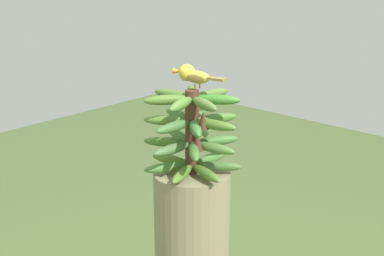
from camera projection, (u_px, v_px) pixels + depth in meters
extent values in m
cylinder|color=#4C2D1E|center=(192.00, 132.00, 1.82)|extent=(0.04, 0.04, 0.28)
ellipsoid|color=#517829|center=(182.00, 174.00, 1.78)|extent=(0.15, 0.08, 0.03)
ellipsoid|color=#4D772A|center=(206.00, 173.00, 1.78)|extent=(0.07, 0.15, 0.03)
ellipsoid|color=#446B31|center=(219.00, 166.00, 1.85)|extent=(0.11, 0.14, 0.03)
ellipsoid|color=#477833|center=(211.00, 158.00, 1.91)|extent=(0.15, 0.04, 0.03)
ellipsoid|color=#4B7F35|center=(190.00, 156.00, 1.94)|extent=(0.12, 0.13, 0.03)
ellipsoid|color=#517B23|center=(170.00, 160.00, 1.90)|extent=(0.05, 0.15, 0.03)
ellipsoid|color=#44792F|center=(166.00, 168.00, 1.83)|extent=(0.14, 0.10, 0.03)
ellipsoid|color=#496B38|center=(172.00, 149.00, 1.78)|extent=(0.15, 0.04, 0.03)
ellipsoid|color=#40732E|center=(194.00, 152.00, 1.75)|extent=(0.13, 0.13, 0.03)
ellipsoid|color=#4F7B37|center=(214.00, 148.00, 1.79)|extent=(0.05, 0.15, 0.03)
ellipsoid|color=#417330|center=(217.00, 141.00, 1.86)|extent=(0.14, 0.10, 0.03)
ellipsoid|color=#4B7830|center=(201.00, 135.00, 1.91)|extent=(0.15, 0.08, 0.03)
ellipsoid|color=#43762D|center=(179.00, 136.00, 1.90)|extent=(0.08, 0.15, 0.03)
ellipsoid|color=#446E24|center=(166.00, 142.00, 1.85)|extent=(0.11, 0.14, 0.03)
ellipsoid|color=#4F782A|center=(166.00, 120.00, 1.82)|extent=(0.11, 0.14, 0.03)
ellipsoid|color=#426B35|center=(174.00, 126.00, 1.76)|extent=(0.15, 0.04, 0.03)
ellipsoid|color=#3E7836|center=(196.00, 129.00, 1.73)|extent=(0.12, 0.13, 0.03)
ellipsoid|color=#517B2E|center=(215.00, 125.00, 1.77)|extent=(0.06, 0.15, 0.03)
ellipsoid|color=#45732C|center=(216.00, 118.00, 1.84)|extent=(0.15, 0.10, 0.03)
ellipsoid|color=#487136|center=(200.00, 114.00, 1.89)|extent=(0.15, 0.09, 0.03)
ellipsoid|color=#3F7725|center=(178.00, 115.00, 1.88)|extent=(0.07, 0.15, 0.03)
ellipsoid|color=#4B732D|center=(172.00, 95.00, 1.84)|extent=(0.04, 0.15, 0.03)
ellipsoid|color=#4A6D28|center=(167.00, 100.00, 1.77)|extent=(0.14, 0.11, 0.03)
ellipsoid|color=#4D7830|center=(181.00, 104.00, 1.72)|extent=(0.15, 0.08, 0.03)
ellipsoid|color=#4E702F|center=(204.00, 104.00, 1.72)|extent=(0.08, 0.15, 0.03)
ellipsoid|color=#3D7C29|center=(217.00, 100.00, 1.77)|extent=(0.10, 0.14, 0.03)
ellipsoid|color=#4F6C30|center=(211.00, 94.00, 1.84)|extent=(0.15, 0.05, 0.03)
ellipsoid|color=#477025|center=(191.00, 92.00, 1.87)|extent=(0.13, 0.13, 0.03)
cone|color=#4C2D1E|center=(198.00, 142.00, 1.79)|extent=(0.04, 0.04, 0.06)
cone|color=#4C2D1E|center=(202.00, 120.00, 1.77)|extent=(0.04, 0.04, 0.06)
cylinder|color=#C68933|center=(199.00, 85.00, 1.81)|extent=(0.01, 0.01, 0.02)
cylinder|color=#C68933|center=(195.00, 87.00, 1.79)|extent=(0.01, 0.01, 0.02)
ellipsoid|color=gold|center=(197.00, 77.00, 1.79)|extent=(0.05, 0.09, 0.04)
ellipsoid|color=olive|center=(202.00, 76.00, 1.80)|extent=(0.02, 0.07, 0.02)
ellipsoid|color=olive|center=(195.00, 78.00, 1.77)|extent=(0.02, 0.07, 0.02)
cube|color=olive|center=(217.00, 79.00, 1.75)|extent=(0.03, 0.06, 0.01)
sphere|color=gold|center=(187.00, 73.00, 1.80)|extent=(0.05, 0.05, 0.05)
sphere|color=black|center=(182.00, 72.00, 1.79)|extent=(0.01, 0.01, 0.01)
cone|color=orange|center=(178.00, 71.00, 1.82)|extent=(0.02, 0.03, 0.02)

